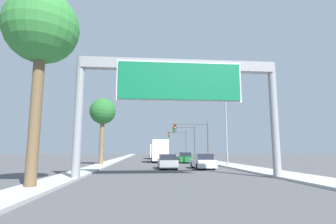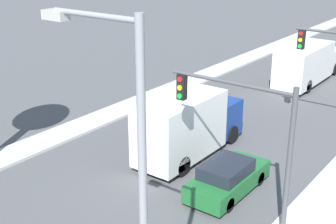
{
  "view_description": "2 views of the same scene",
  "coord_description": "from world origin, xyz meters",
  "px_view_note": "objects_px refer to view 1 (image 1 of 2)",
  "views": [
    {
      "loc": [
        -2.25,
        1.17,
        1.8
      ],
      "look_at": [
        0.0,
        26.52,
        5.53
      ],
      "focal_mm": 28.0,
      "sensor_mm": 36.0,
      "label": 1
    },
    {
      "loc": [
        12.31,
        23.33,
        10.58
      ],
      "look_at": [
        -1.23,
        41.4,
        2.15
      ],
      "focal_mm": 50.0,
      "sensor_mm": 36.0,
      "label": 2
    }
  ],
  "objects_px": {
    "truck_box_primary": "(155,151)",
    "truck_box_secondary": "(159,151)",
    "street_lamp_right": "(223,117)",
    "palm_tree_background": "(103,113)",
    "car_near_right": "(184,158)",
    "traffic_light_far_intersection": "(180,140)",
    "traffic_light_mid_block": "(187,137)",
    "sign_gantry": "(180,86)",
    "car_near_center": "(167,162)",
    "palm_tree_foreground": "(42,31)",
    "car_far_left": "(203,162)",
    "traffic_light_near_intersection": "(196,135)"
  },
  "relations": [
    {
      "from": "truck_box_primary",
      "to": "truck_box_secondary",
      "type": "height_order",
      "value": "truck_box_secondary"
    },
    {
      "from": "street_lamp_right",
      "to": "truck_box_secondary",
      "type": "bearing_deg",
      "value": 119.23
    },
    {
      "from": "truck_box_secondary",
      "to": "palm_tree_background",
      "type": "bearing_deg",
      "value": -137.23
    },
    {
      "from": "car_near_right",
      "to": "traffic_light_far_intersection",
      "type": "bearing_deg",
      "value": 84.08
    },
    {
      "from": "truck_box_secondary",
      "to": "traffic_light_mid_block",
      "type": "xyz_separation_m",
      "value": [
        5.43,
        6.55,
        2.5
      ]
    },
    {
      "from": "sign_gantry",
      "to": "car_near_right",
      "type": "relative_size",
      "value": 2.98
    },
    {
      "from": "car_near_center",
      "to": "palm_tree_foreground",
      "type": "height_order",
      "value": "palm_tree_foreground"
    },
    {
      "from": "street_lamp_right",
      "to": "palm_tree_background",
      "type": "bearing_deg",
      "value": 161.64
    },
    {
      "from": "palm_tree_foreground",
      "to": "palm_tree_background",
      "type": "xyz_separation_m",
      "value": [
        -0.11,
        20.38,
        -1.22
      ]
    },
    {
      "from": "car_near_right",
      "to": "traffic_light_mid_block",
      "type": "bearing_deg",
      "value": 77.29
    },
    {
      "from": "sign_gantry",
      "to": "car_far_left",
      "type": "bearing_deg",
      "value": 69.2
    },
    {
      "from": "car_near_center",
      "to": "truck_box_primary",
      "type": "xyz_separation_m",
      "value": [
        0.0,
        30.28,
        0.88
      ]
    },
    {
      "from": "car_near_right",
      "to": "car_far_left",
      "type": "height_order",
      "value": "car_near_right"
    },
    {
      "from": "traffic_light_near_intersection",
      "to": "palm_tree_foreground",
      "type": "xyz_separation_m",
      "value": [
        -12.47,
        -23.94,
        3.71
      ]
    },
    {
      "from": "car_near_right",
      "to": "truck_box_secondary",
      "type": "relative_size",
      "value": 0.64
    },
    {
      "from": "traffic_light_mid_block",
      "to": "traffic_light_far_intersection",
      "type": "relative_size",
      "value": 1.03
    },
    {
      "from": "car_near_center",
      "to": "truck_box_secondary",
      "type": "bearing_deg",
      "value": 90.0
    },
    {
      "from": "traffic_light_far_intersection",
      "to": "palm_tree_background",
      "type": "height_order",
      "value": "palm_tree_background"
    },
    {
      "from": "traffic_light_far_intersection",
      "to": "truck_box_secondary",
      "type": "bearing_deg",
      "value": -108.14
    },
    {
      "from": "car_near_right",
      "to": "car_near_center",
      "type": "relative_size",
      "value": 1.01
    },
    {
      "from": "sign_gantry",
      "to": "truck_box_secondary",
      "type": "xyz_separation_m",
      "value": [
        0.0,
        23.56,
        -4.35
      ]
    },
    {
      "from": "truck_box_primary",
      "to": "truck_box_secondary",
      "type": "xyz_separation_m",
      "value": [
        0.0,
        -16.24,
        0.13
      ]
    },
    {
      "from": "car_near_right",
      "to": "street_lamp_right",
      "type": "xyz_separation_m",
      "value": [
        3.04,
        -9.69,
        4.76
      ]
    },
    {
      "from": "truck_box_primary",
      "to": "street_lamp_right",
      "type": "xyz_separation_m",
      "value": [
        6.54,
        -27.94,
        3.91
      ]
    },
    {
      "from": "car_far_left",
      "to": "palm_tree_foreground",
      "type": "relative_size",
      "value": 0.46
    },
    {
      "from": "palm_tree_foreground",
      "to": "palm_tree_background",
      "type": "bearing_deg",
      "value": 90.3
    },
    {
      "from": "street_lamp_right",
      "to": "palm_tree_foreground",
      "type": "bearing_deg",
      "value": -131.75
    },
    {
      "from": "car_far_left",
      "to": "truck_box_secondary",
      "type": "distance_m",
      "value": 14.8
    },
    {
      "from": "car_near_center",
      "to": "truck_box_secondary",
      "type": "distance_m",
      "value": 14.07
    },
    {
      "from": "traffic_light_near_intersection",
      "to": "car_far_left",
      "type": "bearing_deg",
      "value": -97.84
    },
    {
      "from": "car_near_right",
      "to": "palm_tree_foreground",
      "type": "distance_m",
      "value": 28.53
    },
    {
      "from": "palm_tree_foreground",
      "to": "street_lamp_right",
      "type": "bearing_deg",
      "value": 48.25
    },
    {
      "from": "truck_box_secondary",
      "to": "truck_box_primary",
      "type": "bearing_deg",
      "value": 90.0
    },
    {
      "from": "car_far_left",
      "to": "street_lamp_right",
      "type": "xyz_separation_m",
      "value": [
        3.04,
        2.65,
        4.77
      ]
    },
    {
      "from": "truck_box_secondary",
      "to": "palm_tree_background",
      "type": "distance_m",
      "value": 11.39
    },
    {
      "from": "truck_box_secondary",
      "to": "traffic_light_near_intersection",
      "type": "relative_size",
      "value": 1.21
    },
    {
      "from": "car_far_left",
      "to": "traffic_light_mid_block",
      "type": "distance_m",
      "value": 21.28
    },
    {
      "from": "car_far_left",
      "to": "street_lamp_right",
      "type": "bearing_deg",
      "value": 41.08
    },
    {
      "from": "truck_box_primary",
      "to": "traffic_light_far_intersection",
      "type": "xyz_separation_m",
      "value": [
        5.42,
        0.31,
        2.51
      ]
    },
    {
      "from": "car_near_center",
      "to": "traffic_light_near_intersection",
      "type": "xyz_separation_m",
      "value": [
        5.0,
        10.59,
        3.35
      ]
    },
    {
      "from": "car_far_left",
      "to": "palm_tree_background",
      "type": "height_order",
      "value": "palm_tree_background"
    },
    {
      "from": "car_near_center",
      "to": "truck_box_primary",
      "type": "bearing_deg",
      "value": 90.0
    },
    {
      "from": "traffic_light_mid_block",
      "to": "palm_tree_foreground",
      "type": "height_order",
      "value": "palm_tree_foreground"
    },
    {
      "from": "car_far_left",
      "to": "traffic_light_far_intersection",
      "type": "distance_m",
      "value": 31.14
    },
    {
      "from": "truck_box_secondary",
      "to": "traffic_light_near_intersection",
      "type": "bearing_deg",
      "value": -34.58
    },
    {
      "from": "traffic_light_far_intersection",
      "to": "street_lamp_right",
      "type": "bearing_deg",
      "value": -87.73
    },
    {
      "from": "car_far_left",
      "to": "truck_box_secondary",
      "type": "bearing_deg",
      "value": 103.71
    },
    {
      "from": "traffic_light_near_intersection",
      "to": "palm_tree_background",
      "type": "relative_size",
      "value": 0.7
    },
    {
      "from": "sign_gantry",
      "to": "truck_box_primary",
      "type": "distance_m",
      "value": 40.05
    },
    {
      "from": "palm_tree_foreground",
      "to": "car_near_right",
      "type": "bearing_deg",
      "value": 66.63
    }
  ]
}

